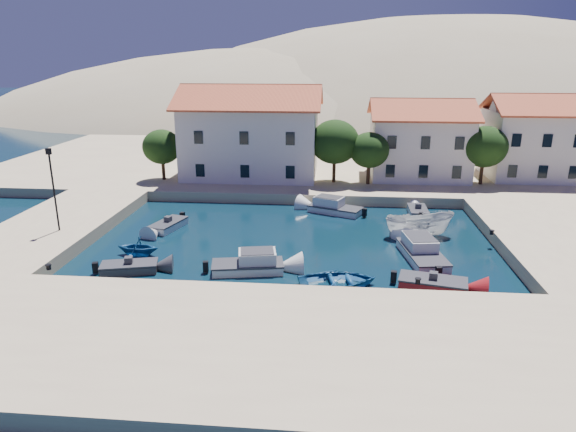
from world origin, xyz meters
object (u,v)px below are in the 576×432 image
object	(u,v)px
building_left	(251,130)
lamppost	(53,182)
cabin_cruiser_south	(248,265)
rowboat_south	(337,286)
boat_east	(418,236)
building_mid	(419,138)
cabin_cruiser_east	(422,253)
building_right	(533,135)

from	to	relation	value
building_left	lamppost	xyz separation A→B (m)	(-11.50, -20.00, -1.18)
building_left	lamppost	distance (m)	23.10
cabin_cruiser_south	rowboat_south	world-z (taller)	cabin_cruiser_south
rowboat_south	boat_east	xyz separation A→B (m)	(6.36, 9.77, 0.00)
building_mid	cabin_cruiser_south	size ratio (longest dim) A/B	2.13
cabin_cruiser_east	rowboat_south	bearing A→B (deg)	121.18
building_left	lamppost	bearing A→B (deg)	-119.90
boat_east	cabin_cruiser_south	bearing A→B (deg)	111.86
rowboat_south	building_mid	bearing A→B (deg)	-29.41
building_right	cabin_cruiser_south	world-z (taller)	building_right
building_right	boat_east	world-z (taller)	building_right
lamppost	cabin_cruiser_east	world-z (taller)	lamppost
building_mid	cabin_cruiser_east	distance (m)	22.54
cabin_cruiser_east	boat_east	bearing A→B (deg)	-14.60
cabin_cruiser_south	boat_east	bearing A→B (deg)	22.99
building_right	lamppost	distance (m)	46.98
building_mid	rowboat_south	world-z (taller)	building_mid
lamppost	boat_east	size ratio (longest dim) A/B	1.14
cabin_cruiser_south	rowboat_south	bearing A→B (deg)	-26.71
building_mid	cabin_cruiser_east	size ratio (longest dim) A/B	1.79
building_right	cabin_cruiser_south	distance (m)	37.50
lamppost	building_mid	bearing A→B (deg)	35.45
lamppost	rowboat_south	distance (m)	22.22
cabin_cruiser_south	building_mid	bearing A→B (deg)	49.70
building_right	building_left	bearing A→B (deg)	-176.19
lamppost	cabin_cruiser_east	distance (m)	27.15
lamppost	boat_east	world-z (taller)	lamppost
building_right	lamppost	size ratio (longest dim) A/B	1.52
building_left	cabin_cruiser_south	xyz separation A→B (m)	(3.54, -24.09, -5.46)
lamppost	cabin_cruiser_south	xyz separation A→B (m)	(15.04, -4.09, -4.28)
rowboat_south	boat_east	size ratio (longest dim) A/B	0.88
lamppost	building_right	bearing A→B (deg)	27.93
lamppost	rowboat_south	bearing A→B (deg)	-15.54
building_mid	rowboat_south	bearing A→B (deg)	-107.75
building_left	building_right	distance (m)	30.07
cabin_cruiser_south	building_left	bearing A→B (deg)	88.02
building_mid	cabin_cruiser_south	world-z (taller)	building_mid
building_left	boat_east	size ratio (longest dim) A/B	2.69
cabin_cruiser_east	boat_east	distance (m)	4.87
rowboat_south	lamppost	bearing A→B (deg)	62.81
building_mid	building_right	size ratio (longest dim) A/B	1.11
rowboat_south	cabin_cruiser_east	bearing A→B (deg)	-61.54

